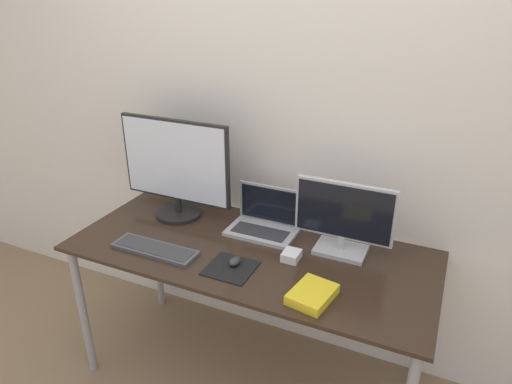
# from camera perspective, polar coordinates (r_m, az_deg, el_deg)

# --- Properties ---
(wall_back) EXTENTS (7.00, 0.05, 2.50)m
(wall_back) POSITION_cam_1_polar(r_m,az_deg,el_deg) (2.29, 3.78, 8.15)
(wall_back) COLOR silver
(wall_back) RESTS_ON ground_plane
(desk) EXTENTS (1.68, 0.73, 0.78)m
(desk) POSITION_cam_1_polar(r_m,az_deg,el_deg) (2.17, -0.80, -9.05)
(desk) COLOR #332319
(desk) RESTS_ON ground_plane
(monitor_left) EXTENTS (0.61, 0.24, 0.52)m
(monitor_left) POSITION_cam_1_polar(r_m,az_deg,el_deg) (2.35, -10.01, 2.97)
(monitor_left) COLOR black
(monitor_left) RESTS_ON desk
(monitor_right) EXTENTS (0.44, 0.16, 0.34)m
(monitor_right) POSITION_cam_1_polar(r_m,az_deg,el_deg) (2.06, 10.88, -3.26)
(monitor_right) COLOR #B2B2B7
(monitor_right) RESTS_ON desk
(laptop) EXTENTS (0.33, 0.21, 0.21)m
(laptop) POSITION_cam_1_polar(r_m,az_deg,el_deg) (2.25, 1.12, -3.56)
(laptop) COLOR #ADADB2
(laptop) RESTS_ON desk
(keyboard) EXTENTS (0.41, 0.13, 0.02)m
(keyboard) POSITION_cam_1_polar(r_m,az_deg,el_deg) (2.16, -12.55, -6.97)
(keyboard) COLOR #4C4C51
(keyboard) RESTS_ON desk
(mousepad) EXTENTS (0.20, 0.20, 0.00)m
(mousepad) POSITION_cam_1_polar(r_m,az_deg,el_deg) (1.99, -3.19, -9.48)
(mousepad) COLOR black
(mousepad) RESTS_ON desk
(mouse) EXTENTS (0.04, 0.07, 0.03)m
(mouse) POSITION_cam_1_polar(r_m,az_deg,el_deg) (2.00, -2.76, -8.61)
(mouse) COLOR #333333
(mouse) RESTS_ON mousepad
(book) EXTENTS (0.17, 0.21, 0.04)m
(book) POSITION_cam_1_polar(r_m,az_deg,el_deg) (1.82, 7.05, -12.58)
(book) COLOR yellow
(book) RESTS_ON desk
(power_brick) EXTENTS (0.07, 0.09, 0.04)m
(power_brick) POSITION_cam_1_polar(r_m,az_deg,el_deg) (2.04, 4.44, -7.93)
(power_brick) COLOR white
(power_brick) RESTS_ON desk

